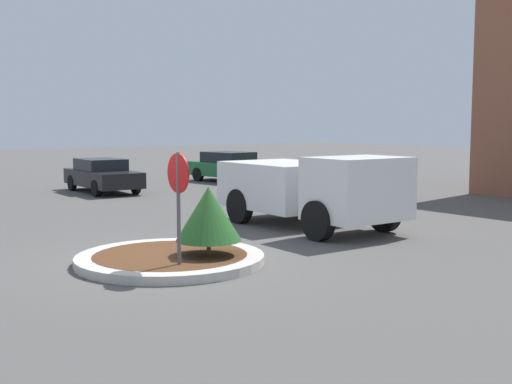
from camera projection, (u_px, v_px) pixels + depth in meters
The scene contains 8 objects.
ground_plane at pixel (170, 263), 12.50m from camera, with size 120.00×120.00×0.00m, color #514F4C.
traffic_island at pixel (170, 259), 12.49m from camera, with size 3.67×3.67×0.17m.
stop_sign at pixel (178, 190), 11.46m from camera, with size 0.72×0.07×2.20m.
island_shrub at pixel (209, 214), 12.35m from camera, with size 1.28×1.28×1.33m.
utility_truck at pixel (310, 187), 16.72m from camera, with size 5.35×2.62×1.92m.
parked_sedan_black at pixel (102, 175), 25.56m from camera, with size 4.41×1.95×1.33m.
parked_sedan_green at pixel (231, 167), 30.06m from camera, with size 4.92×2.36×1.41m.
parked_sedan_blue at pixel (342, 179), 23.76m from camera, with size 4.75×2.06×1.34m.
Camera 1 is at (10.76, -6.15, 2.69)m, focal length 45.00 mm.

